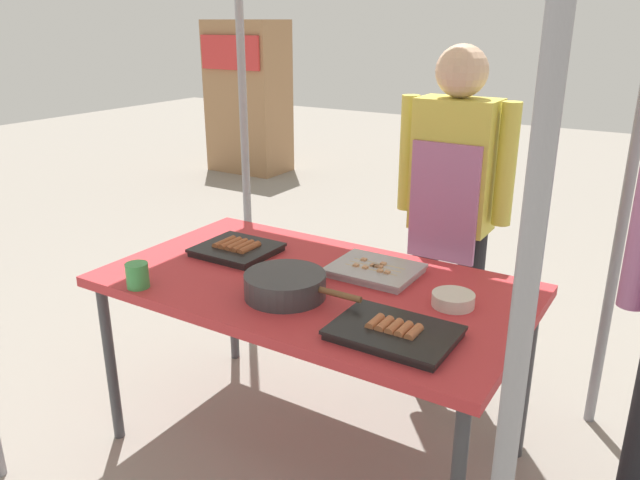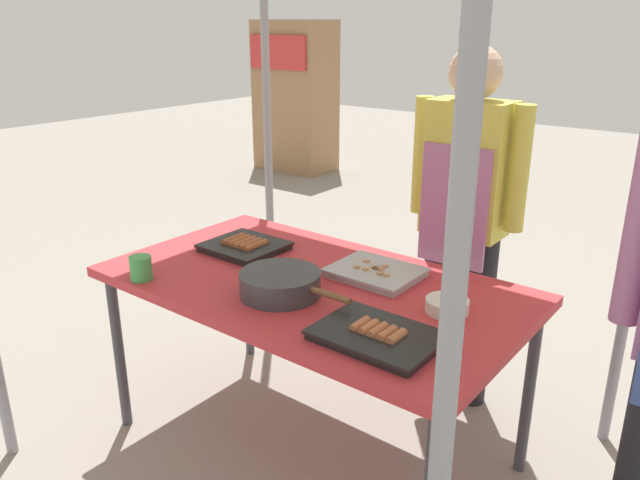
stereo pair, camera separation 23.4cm
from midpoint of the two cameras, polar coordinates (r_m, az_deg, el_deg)
The scene contains 10 objects.
ground_plane at distance 2.74m, azimuth -3.16°, elevation -18.38°, with size 18.00×18.00×0.00m, color gray.
stall_table at distance 2.38m, azimuth -3.47°, elevation -5.00°, with size 1.60×0.90×0.75m.
tray_grilled_sausages at distance 2.66m, azimuth -10.17°, elevation -0.86°, with size 0.32×0.29×0.05m.
tray_meat_skewers at distance 2.41m, azimuth 2.30°, elevation -2.85°, with size 0.33×0.27×0.04m.
tray_pork_links at distance 1.94m, azimuth 3.38°, elevation -8.57°, with size 0.38×0.27×0.05m.
cooking_wok at distance 2.22m, azimuth -6.22°, elevation -4.14°, with size 0.45×0.29×0.09m.
condiment_bowl at distance 2.17m, azimuth 9.16°, elevation -5.51°, with size 0.15×0.15×0.05m, color silver.
drink_cup_near_edge at distance 2.41m, azimuth -19.16°, elevation -3.16°, with size 0.08×0.08×0.09m, color #3F994C.
vendor_woman at distance 2.76m, azimuth 9.71°, elevation 3.74°, with size 0.52×0.23×1.60m.
neighbor_stall_right at distance 7.34m, azimuth -7.56°, elevation 12.90°, with size 0.88×0.58×1.69m.
Camera 1 is at (1.17, -1.82, 1.69)m, focal length 34.77 mm.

